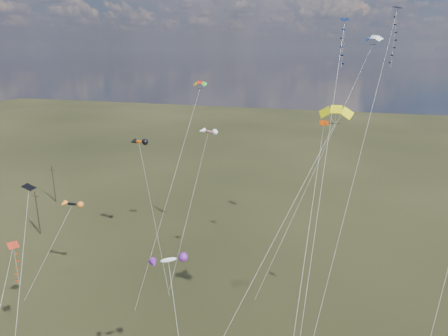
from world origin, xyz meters
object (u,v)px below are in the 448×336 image
(diamond_black_high, at_px, (389,57))
(novelty_black_orange, at_px, (72,204))
(utility_pole_near, at_px, (38,213))
(parafoil_yellow, at_px, (335,111))
(utility_pole_far, at_px, (54,184))

(diamond_black_high, distance_m, novelty_black_orange, 42.95)
(utility_pole_near, distance_m, diamond_black_high, 60.93)
(utility_pole_near, distance_m, parafoil_yellow, 57.91)
(parafoil_yellow, bearing_deg, utility_pole_near, 158.88)
(diamond_black_high, distance_m, parafoil_yellow, 14.87)
(utility_pole_far, height_order, diamond_black_high, diamond_black_high)
(utility_pole_near, bearing_deg, novelty_black_orange, -33.95)
(utility_pole_near, height_order, utility_pole_far, same)
(utility_pole_near, xyz_separation_m, utility_pole_far, (-8.00, 14.00, 0.00))
(parafoil_yellow, height_order, novelty_black_orange, parafoil_yellow)
(diamond_black_high, bearing_deg, utility_pole_near, 174.04)
(diamond_black_high, relative_size, novelty_black_orange, 2.94)
(utility_pole_far, distance_m, diamond_black_high, 70.72)
(utility_pole_far, bearing_deg, parafoil_yellow, -29.92)
(utility_pole_far, bearing_deg, diamond_black_high, -17.51)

